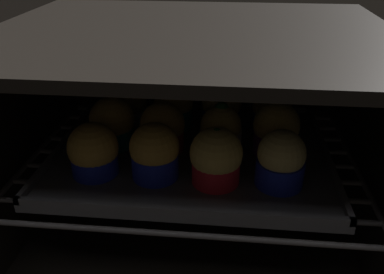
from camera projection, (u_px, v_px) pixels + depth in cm
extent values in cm
cube|color=black|center=(192.00, 225.00, 74.62)|extent=(59.00, 47.00, 1.50)
cube|color=black|center=(192.00, 34.00, 58.15)|extent=(59.00, 47.00, 1.50)
cube|color=black|center=(202.00, 92.00, 86.44)|extent=(59.00, 1.50, 34.00)
cube|color=black|center=(26.00, 133.00, 68.93)|extent=(1.50, 47.00, 34.00)
cube|color=black|center=(371.00, 150.00, 63.84)|extent=(1.50, 47.00, 34.00)
cylinder|color=#4C494C|center=(177.00, 234.00, 51.22)|extent=(54.00, 0.80, 0.80)
cylinder|color=#4C494C|center=(181.00, 211.00, 55.41)|extent=(54.00, 0.80, 0.80)
cylinder|color=#4C494C|center=(185.00, 191.00, 59.59)|extent=(54.00, 0.80, 0.80)
cylinder|color=#4C494C|center=(189.00, 174.00, 63.78)|extent=(54.00, 0.80, 0.80)
cylinder|color=#4C494C|center=(192.00, 159.00, 67.97)|extent=(54.00, 0.80, 0.80)
cylinder|color=#4C494C|center=(194.00, 145.00, 72.15)|extent=(54.00, 0.80, 0.80)
cylinder|color=#4C494C|center=(197.00, 133.00, 76.34)|extent=(54.00, 0.80, 0.80)
cylinder|color=#4C494C|center=(199.00, 123.00, 80.53)|extent=(54.00, 0.80, 0.80)
cylinder|color=#4C494C|center=(201.00, 113.00, 84.71)|extent=(54.00, 0.80, 0.80)
cylinder|color=#4C494C|center=(39.00, 151.00, 70.36)|extent=(0.80, 42.00, 0.80)
cylinder|color=#4C494C|center=(355.00, 167.00, 65.57)|extent=(0.80, 42.00, 0.80)
cube|color=#4C4C51|center=(192.00, 152.00, 67.98)|extent=(44.78, 35.68, 1.20)
cube|color=#4C4C51|center=(179.00, 211.00, 52.10)|extent=(44.78, 0.80, 1.00)
cube|color=#4C4C51|center=(200.00, 106.00, 82.84)|extent=(44.78, 0.80, 1.00)
cube|color=#4C4C51|center=(66.00, 140.00, 69.42)|extent=(0.80, 35.68, 1.00)
cube|color=#4C4C51|center=(326.00, 153.00, 65.52)|extent=(0.80, 35.68, 1.00)
cylinder|color=#1928B7|center=(95.00, 162.00, 60.35)|extent=(6.99, 6.99, 3.79)
sphere|color=gold|center=(93.00, 147.00, 59.20)|extent=(7.58, 7.58, 7.58)
sphere|color=#1E6023|center=(89.00, 135.00, 57.71)|extent=(2.38, 2.38, 2.38)
cylinder|color=#1928B7|center=(155.00, 165.00, 59.53)|extent=(6.99, 6.99, 3.79)
sphere|color=gold|center=(154.00, 147.00, 58.11)|extent=(7.33, 7.33, 7.33)
sphere|color=#19511E|center=(161.00, 135.00, 56.81)|extent=(1.82, 1.82, 1.82)
cylinder|color=red|center=(216.00, 170.00, 58.23)|extent=(6.99, 6.99, 3.79)
sphere|color=#DBBC60|center=(216.00, 153.00, 56.90)|extent=(7.61, 7.61, 7.61)
sphere|color=#1E6023|center=(217.00, 134.00, 55.53)|extent=(1.65, 1.65, 1.65)
cylinder|color=#1928B7|center=(279.00, 172.00, 57.70)|extent=(6.99, 6.99, 3.79)
sphere|color=#E0CC7A|center=(282.00, 153.00, 56.21)|extent=(6.83, 6.83, 6.83)
cylinder|color=#0C8C84|center=(114.00, 134.00, 68.36)|extent=(6.99, 6.99, 3.79)
sphere|color=gold|center=(112.00, 119.00, 67.03)|extent=(7.62, 7.62, 7.62)
cylinder|color=red|center=(163.00, 138.00, 67.03)|extent=(6.99, 6.99, 3.79)
sphere|color=gold|center=(163.00, 124.00, 65.78)|extent=(7.41, 7.41, 7.41)
cylinder|color=silver|center=(220.00, 139.00, 66.70)|extent=(6.99, 6.99, 3.79)
sphere|color=gold|center=(221.00, 125.00, 65.50)|extent=(6.74, 6.74, 6.74)
sphere|color=#1E6023|center=(222.00, 109.00, 64.52)|extent=(2.41, 2.41, 2.41)
cylinder|color=#7A238C|center=(275.00, 142.00, 65.76)|extent=(6.99, 6.99, 3.79)
sphere|color=gold|center=(276.00, 125.00, 64.29)|extent=(7.52, 7.52, 7.52)
sphere|color=#1E6023|center=(289.00, 113.00, 63.02)|extent=(1.60, 1.60, 1.60)
cylinder|color=silver|center=(127.00, 113.00, 76.18)|extent=(6.99, 6.99, 3.79)
sphere|color=gold|center=(126.00, 101.00, 74.99)|extent=(7.67, 7.67, 7.67)
sphere|color=#28702D|center=(120.00, 90.00, 74.13)|extent=(2.58, 2.58, 2.58)
cylinder|color=#0C8C84|center=(174.00, 116.00, 75.03)|extent=(6.99, 6.99, 3.79)
sphere|color=gold|center=(174.00, 102.00, 73.69)|extent=(7.36, 7.36, 7.36)
sphere|color=#1E6023|center=(176.00, 88.00, 71.99)|extent=(1.67, 1.67, 1.67)
cylinder|color=#1928B7|center=(221.00, 118.00, 74.38)|extent=(6.99, 6.99, 3.79)
sphere|color=#DBBC60|center=(222.00, 103.00, 72.99)|extent=(7.28, 7.28, 7.28)
cylinder|color=#1928B7|center=(271.00, 120.00, 73.28)|extent=(6.99, 6.99, 3.79)
sphere|color=gold|center=(272.00, 106.00, 71.96)|extent=(7.12, 7.12, 7.12)
sphere|color=#19511E|center=(274.00, 95.00, 70.85)|extent=(2.18, 2.18, 2.18)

